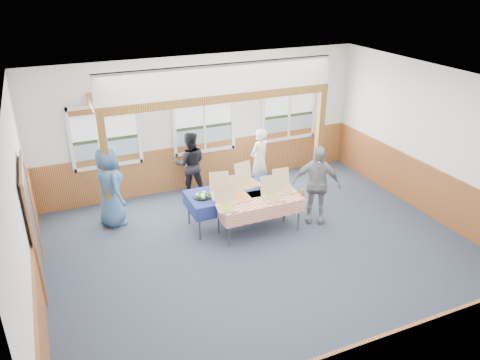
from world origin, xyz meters
name	(u,v)px	position (x,y,z in m)	size (l,w,h in m)	color
floor	(268,255)	(0.00, 0.00, 0.00)	(8.00, 8.00, 0.00)	#273340
ceiling	(272,89)	(0.00, 0.00, 3.20)	(8.00, 8.00, 0.00)	white
wall_back	(204,123)	(0.00, 3.50, 1.60)	(8.00, 8.00, 0.00)	silver
wall_front	(409,296)	(0.00, -3.50, 1.60)	(8.00, 8.00, 0.00)	silver
wall_left	(24,225)	(-4.00, 0.00, 1.60)	(8.00, 8.00, 0.00)	silver
wall_right	(442,147)	(4.00, 0.00, 1.60)	(8.00, 8.00, 0.00)	silver
wainscot_back	(205,164)	(0.00, 3.48, 0.55)	(7.98, 0.05, 1.10)	brown
wainscot_left	(39,283)	(-3.98, 0.00, 0.55)	(0.05, 6.98, 1.10)	brown
wainscot_right	(433,192)	(3.98, 0.00, 0.55)	(0.05, 6.98, 1.10)	brown
cased_opening	(32,228)	(-3.96, 0.90, 1.05)	(0.06, 1.30, 2.10)	#353535
window_left	(105,133)	(-2.30, 3.46, 1.68)	(1.56, 0.10, 1.46)	white
window_mid	(204,120)	(0.00, 3.46, 1.68)	(1.56, 0.10, 1.46)	white
window_right	(289,109)	(2.30, 3.46, 1.68)	(1.56, 0.10, 1.46)	white
post_left	(107,174)	(-2.50, 2.30, 1.20)	(0.15, 0.15, 2.40)	#5E3414
post_right	(319,140)	(2.50, 2.30, 1.20)	(0.15, 0.15, 2.40)	#5E3414
cross_beam	(221,98)	(0.00, 2.30, 2.49)	(5.15, 0.18, 0.18)	#5E3414
table_left	(237,193)	(-0.05, 1.39, 0.71)	(2.24, 1.42, 0.76)	#353535
table_right	(259,202)	(0.22, 0.86, 0.70)	(1.82, 1.05, 0.76)	#353535
pizza_box_a	(221,193)	(-0.44, 1.28, 0.82)	(0.49, 0.56, 0.44)	tan
pizza_box_b	(248,182)	(0.29, 1.55, 0.82)	(0.49, 0.56, 0.44)	tan
pizza_box_c	(226,205)	(-0.53, 0.76, 0.82)	(0.45, 0.52, 0.42)	tan
pizza_box_d	(239,195)	(-0.13, 1.05, 0.82)	(0.39, 0.47, 0.42)	tan
pizza_box_e	(272,195)	(0.47, 0.78, 0.82)	(0.42, 0.49, 0.41)	tan
pizza_box_f	(284,188)	(0.87, 1.00, 0.82)	(0.40, 0.48, 0.41)	tan
veggie_tray	(202,196)	(-0.80, 1.39, 0.79)	(0.38, 0.38, 0.09)	black
drink_glass	(302,193)	(1.07, 0.61, 0.83)	(0.07, 0.07, 0.15)	#AA601C
woman_white	(259,161)	(1.06, 2.60, 0.79)	(0.58, 0.38, 1.58)	white
woman_black	(190,164)	(-0.50, 3.10, 0.78)	(0.76, 0.59, 1.56)	black
man_blue	(110,186)	(-2.46, 2.40, 0.88)	(0.86, 0.56, 1.75)	#365D87
person_grey	(316,184)	(1.52, 0.82, 0.85)	(1.00, 0.41, 1.70)	gray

